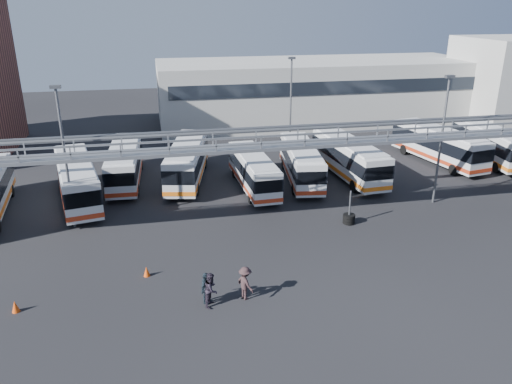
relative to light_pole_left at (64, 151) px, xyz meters
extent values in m
plane|color=black|center=(16.00, -8.00, -5.73)|extent=(140.00, 140.00, 0.00)
cube|color=gray|center=(16.00, -3.00, 0.37)|extent=(50.00, 1.80, 0.22)
cube|color=gray|center=(16.00, -3.85, 1.32)|extent=(50.00, 0.10, 0.10)
cube|color=gray|center=(16.00, -2.15, 1.32)|extent=(50.00, 0.10, 0.10)
cube|color=#4C4F54|center=(16.00, 1.00, 0.57)|extent=(45.00, 0.50, 0.35)
cube|color=#9E9E99|center=(28.00, 30.00, -1.73)|extent=(42.00, 14.00, 8.00)
cylinder|color=#4C4F54|center=(0.00, 0.00, -0.73)|extent=(0.18, 0.18, 10.00)
cube|color=#4C4F54|center=(0.00, 0.00, 4.37)|extent=(0.70, 0.35, 0.22)
cylinder|color=#4C4F54|center=(28.00, -1.00, -0.73)|extent=(0.18, 0.18, 10.00)
cube|color=#4C4F54|center=(28.00, -1.00, 4.37)|extent=(0.70, 0.35, 0.22)
cylinder|color=#4C4F54|center=(20.00, 14.00, -0.73)|extent=(0.18, 0.18, 10.00)
cube|color=#4C4F54|center=(20.00, 14.00, 4.37)|extent=(0.70, 0.35, 0.22)
cylinder|color=black|center=(-5.93, 7.34, -5.22)|extent=(0.41, 1.05, 1.02)
cube|color=silver|center=(-0.27, 5.11, -3.83)|extent=(4.84, 11.74, 2.86)
cube|color=black|center=(-0.27, 5.11, -3.49)|extent=(4.91, 11.81, 1.15)
cube|color=#AA2F14|center=(-0.27, 5.11, -4.84)|extent=(4.90, 11.80, 0.36)
cube|color=silver|center=(-0.27, 5.11, -2.31)|extent=(4.36, 10.57, 0.17)
cylinder|color=black|center=(-0.70, 1.28, -5.21)|extent=(0.51, 1.08, 1.04)
cylinder|color=black|center=(1.62, 1.75, -5.21)|extent=(0.51, 1.08, 1.04)
cylinder|color=black|center=(-2.17, 8.46, -5.21)|extent=(0.51, 1.08, 1.04)
cylinder|color=black|center=(0.15, 8.94, -5.21)|extent=(0.51, 1.08, 1.04)
cube|color=silver|center=(3.37, 9.08, -3.90)|extent=(2.92, 11.08, 2.75)
cube|color=black|center=(3.37, 9.08, -3.58)|extent=(2.99, 11.14, 1.10)
cube|color=#AA2F14|center=(3.37, 9.08, -4.88)|extent=(2.98, 11.13, 0.35)
cube|color=silver|center=(3.37, 9.08, -2.45)|extent=(2.63, 9.97, 0.16)
cylinder|color=black|center=(2.11, 5.61, -5.23)|extent=(0.34, 1.01, 1.00)
cylinder|color=black|center=(4.36, 5.53, -5.23)|extent=(0.34, 1.01, 1.00)
cylinder|color=black|center=(2.38, 12.64, -5.23)|extent=(0.34, 1.01, 1.00)
cylinder|color=black|center=(4.64, 12.55, -5.23)|extent=(0.34, 1.01, 1.00)
cube|color=silver|center=(8.88, 8.39, -3.82)|extent=(4.89, 11.76, 2.87)
cube|color=black|center=(8.88, 8.39, -3.49)|extent=(4.96, 11.83, 1.15)
cube|color=orange|center=(8.88, 8.39, -4.84)|extent=(4.95, 11.82, 0.36)
cube|color=silver|center=(8.88, 8.39, -2.31)|extent=(4.40, 10.58, 0.17)
cylinder|color=black|center=(6.97, 5.04, -5.21)|extent=(0.52, 1.08, 1.04)
cylinder|color=black|center=(9.29, 4.55, -5.21)|extent=(0.52, 1.08, 1.04)
cylinder|color=black|center=(8.47, 12.22, -5.21)|extent=(0.52, 1.08, 1.04)
cylinder|color=black|center=(10.78, 11.74, -5.21)|extent=(0.52, 1.08, 1.04)
cube|color=silver|center=(14.29, 5.15, -4.05)|extent=(2.71, 10.21, 2.53)
cube|color=black|center=(14.29, 5.15, -3.75)|extent=(2.77, 10.28, 1.01)
cube|color=#AA2F14|center=(14.29, 5.15, -4.94)|extent=(2.76, 10.27, 0.32)
cube|color=silver|center=(14.29, 5.15, -2.71)|extent=(2.44, 9.19, 0.15)
cylinder|color=black|center=(13.39, 1.87, -5.27)|extent=(0.31, 0.93, 0.92)
cylinder|color=black|center=(15.45, 1.95, -5.27)|extent=(0.31, 0.93, 0.92)
cylinder|color=black|center=(13.13, 8.35, -5.27)|extent=(0.31, 0.93, 0.92)
cylinder|color=black|center=(15.19, 8.43, -5.27)|extent=(0.31, 0.93, 0.92)
cube|color=silver|center=(18.93, 6.30, -3.93)|extent=(3.88, 11.08, 2.71)
cube|color=black|center=(18.93, 6.30, -3.61)|extent=(3.94, 11.15, 1.09)
cube|color=#AA2F14|center=(18.93, 6.30, -4.89)|extent=(3.93, 11.14, 0.35)
cube|color=silver|center=(18.93, 6.30, -2.49)|extent=(3.49, 9.98, 0.16)
cylinder|color=black|center=(17.36, 3.00, -5.23)|extent=(0.42, 1.02, 0.99)
cylinder|color=black|center=(19.57, 2.71, -5.23)|extent=(0.42, 1.02, 0.99)
cylinder|color=black|center=(18.28, 9.89, -5.23)|extent=(0.42, 1.02, 0.99)
cylinder|color=black|center=(20.49, 9.59, -5.23)|extent=(0.42, 1.02, 0.99)
cube|color=silver|center=(23.50, 6.30, -3.83)|extent=(3.35, 11.56, 2.85)
cube|color=black|center=(23.50, 6.30, -3.50)|extent=(3.41, 11.63, 1.14)
cube|color=orange|center=(23.50, 6.30, -4.85)|extent=(3.40, 11.62, 0.36)
cube|color=silver|center=(23.50, 6.30, -2.32)|extent=(3.02, 10.41, 0.17)
cylinder|color=black|center=(22.57, 2.58, -5.21)|extent=(0.38, 1.06, 1.04)
cylinder|color=black|center=(24.92, 2.74, -5.21)|extent=(0.38, 1.06, 1.04)
cylinder|color=black|center=(22.08, 9.87, -5.21)|extent=(0.38, 1.06, 1.04)
cylinder|color=black|center=(24.43, 10.03, -5.21)|extent=(0.38, 1.06, 1.04)
cube|color=silver|center=(33.99, 8.65, -3.82)|extent=(4.57, 11.80, 2.88)
cube|color=black|center=(33.99, 8.65, -3.48)|extent=(4.64, 11.86, 1.15)
cube|color=#AA2F14|center=(33.99, 8.65, -4.84)|extent=(4.63, 11.85, 0.37)
cube|color=silver|center=(33.99, 8.65, -2.29)|extent=(4.11, 10.62, 0.17)
cylinder|color=black|center=(33.45, 4.82, -5.20)|extent=(0.49, 1.09, 1.05)
cylinder|color=black|center=(35.79, 5.23, -5.20)|extent=(0.49, 1.09, 1.05)
cylinder|color=black|center=(32.18, 12.08, -5.20)|extent=(0.49, 1.09, 1.05)
cylinder|color=black|center=(34.52, 12.49, -5.20)|extent=(0.49, 1.09, 1.05)
cube|color=silver|center=(39.45, 8.11, -3.84)|extent=(3.83, 11.56, 2.84)
cube|color=black|center=(39.45, 8.11, -3.51)|extent=(3.89, 11.63, 1.13)
cube|color=orange|center=(39.45, 8.11, -4.85)|extent=(3.88, 11.62, 0.36)
cube|color=silver|center=(39.45, 8.11, -2.34)|extent=(3.45, 10.41, 0.17)
cylinder|color=black|center=(37.88, 4.63, -5.21)|extent=(0.42, 1.06, 1.03)
cylinder|color=black|center=(38.69, 11.85, -5.21)|extent=(0.42, 1.06, 1.03)
cylinder|color=black|center=(41.02, 11.59, -5.21)|extent=(0.42, 1.06, 1.03)
imported|color=black|center=(8.50, -11.99, -4.76)|extent=(1.07, 1.17, 1.94)
imported|color=#322123|center=(10.40, -11.73, -4.76)|extent=(1.21, 1.44, 1.93)
imported|color=#19242D|center=(8.22, -11.70, -4.81)|extent=(0.86, 1.16, 1.83)
cone|color=#D9440C|center=(-1.70, -10.49, -5.40)|extent=(0.45, 0.45, 0.65)
cone|color=#D9440C|center=(5.08, -8.15, -5.42)|extent=(0.42, 0.42, 0.62)
cylinder|color=black|center=(19.71, -3.50, -5.60)|extent=(0.89, 0.89, 0.21)
cylinder|color=black|center=(19.71, -3.50, -5.37)|extent=(0.89, 0.89, 0.21)
cylinder|color=black|center=(19.71, -3.50, -5.13)|extent=(0.89, 0.89, 0.21)
cylinder|color=#4C4F54|center=(19.71, -3.50, -4.45)|extent=(0.13, 0.13, 2.56)
camera|label=1|loc=(6.14, -34.95, 9.61)|focal=35.00mm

